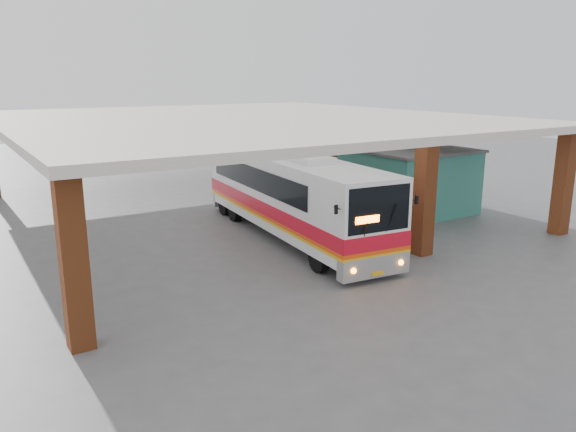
% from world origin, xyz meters
% --- Properties ---
extents(ground, '(90.00, 90.00, 0.00)m').
position_xyz_m(ground, '(0.00, 0.00, 0.00)').
color(ground, '#515154').
rests_on(ground, ground).
extents(brick_columns, '(20.10, 21.60, 4.35)m').
position_xyz_m(brick_columns, '(1.43, 5.00, 2.17)').
color(brick_columns, '#974720').
rests_on(brick_columns, ground).
extents(canopy_roof, '(21.00, 23.00, 0.30)m').
position_xyz_m(canopy_roof, '(0.50, 6.50, 4.50)').
color(canopy_roof, beige).
rests_on(canopy_roof, brick_columns).
extents(shop_building, '(5.20, 8.20, 3.11)m').
position_xyz_m(shop_building, '(7.49, 4.00, 1.56)').
color(shop_building, '#327D70').
rests_on(shop_building, ground).
extents(coach_bus, '(3.74, 12.45, 3.58)m').
position_xyz_m(coach_bus, '(0.11, 1.53, 1.78)').
color(coach_bus, white).
rests_on(coach_bus, ground).
extents(motorcycle, '(1.90, 0.80, 0.97)m').
position_xyz_m(motorcycle, '(2.66, 2.05, 0.49)').
color(motorcycle, black).
rests_on(motorcycle, ground).
extents(pedestrian, '(0.70, 0.61, 1.60)m').
position_xyz_m(pedestrian, '(0.84, -3.24, 0.80)').
color(pedestrian, red).
rests_on(pedestrian, ground).
extents(red_chair, '(0.45, 0.45, 0.72)m').
position_xyz_m(red_chair, '(4.97, 5.55, 0.33)').
color(red_chair, red).
rests_on(red_chair, ground).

